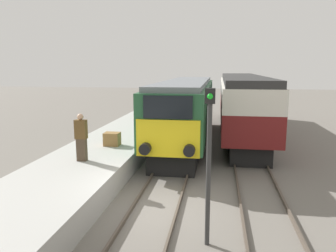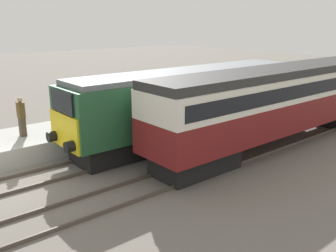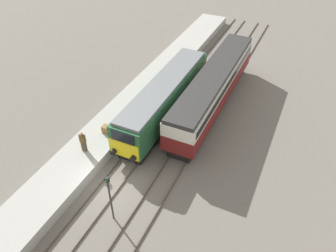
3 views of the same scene
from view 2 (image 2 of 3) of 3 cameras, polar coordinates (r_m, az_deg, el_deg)
ground_plane at (r=15.53m, az=-23.50°, el=-8.59°), size 120.00×120.00×0.00m
platform_left at (r=21.41m, az=-5.53°, el=0.51°), size 3.50×50.00×0.88m
rails_near_track at (r=17.33m, az=-7.55°, el=-4.58°), size 1.51×60.00×0.14m
rails_far_track at (r=14.76m, az=-0.40°, el=-8.17°), size 1.50×60.00×0.14m
locomotive at (r=19.38m, az=3.39°, el=3.87°), size 2.70×14.28×3.68m
passenger_carriage at (r=19.65m, az=17.33°, el=4.19°), size 2.75×16.57×3.89m
person_on_platform at (r=18.44m, az=-21.43°, el=1.33°), size 0.44×0.26×1.83m
luggage_crate at (r=19.20m, az=-13.64°, el=0.62°), size 0.70×0.56×0.60m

